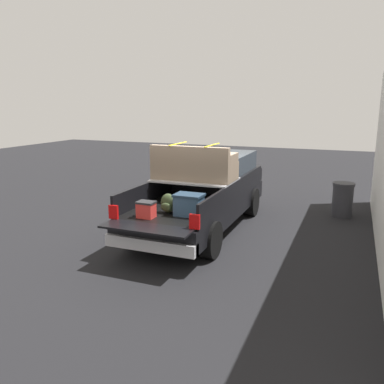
% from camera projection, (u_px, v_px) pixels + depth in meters
% --- Properties ---
extents(ground_plane, '(40.00, 40.00, 0.00)m').
position_uv_depth(ground_plane, '(201.00, 229.00, 10.26)').
color(ground_plane, black).
extents(pickup_truck, '(6.05, 2.06, 2.23)m').
position_uv_depth(pickup_truck, '(206.00, 190.00, 10.37)').
color(pickup_truck, black).
rests_on(pickup_truck, ground_plane).
extents(trash_can, '(0.60, 0.60, 0.98)m').
position_uv_depth(trash_can, '(343.00, 200.00, 11.28)').
color(trash_can, '#2D2D33').
rests_on(trash_can, ground_plane).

